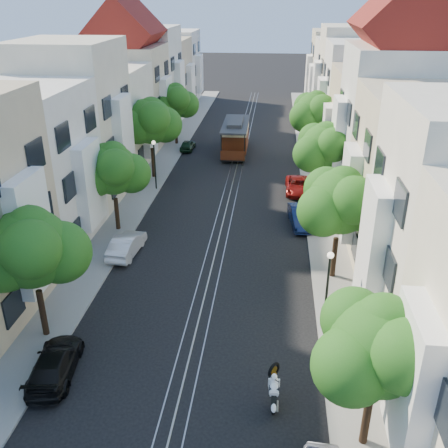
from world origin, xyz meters
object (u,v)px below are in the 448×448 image
(parked_car_e_mid, at_px, (301,217))
(parked_car_w_far, at_px, (188,145))
(tree_w_b, at_px, (114,171))
(tree_e_d, at_px, (315,113))
(lamp_west, at_px, (154,158))
(tree_e_a, at_px, (380,349))
(tree_w_c, at_px, (151,122))
(tree_e_c, at_px, (325,149))
(tree_e_b, at_px, (341,203))
(parked_car_w_near, at_px, (55,363))
(lamp_east, at_px, (328,279))
(cable_car, at_px, (236,135))
(tree_w_a, at_px, (32,250))
(sportbike_rider, at_px, (274,388))
(tree_w_d, at_px, (176,102))
(parked_car_e_far, at_px, (298,186))
(parked_car_w_mid, at_px, (127,245))

(parked_car_e_mid, height_order, parked_car_w_far, parked_car_e_mid)
(tree_w_b, bearing_deg, tree_e_d, 49.73)
(lamp_west, bearing_deg, tree_e_a, -61.55)
(tree_w_c, bearing_deg, tree_e_c, -19.15)
(tree_e_b, height_order, tree_w_b, tree_e_b)
(tree_w_c, height_order, parked_car_w_near, tree_w_c)
(lamp_east, distance_m, parked_car_e_mid, 12.28)
(cable_car, distance_m, parked_car_e_mid, 18.50)
(tree_w_b, relative_size, parked_car_w_near, 1.46)
(tree_w_a, height_order, parked_car_e_mid, tree_w_a)
(lamp_east, height_order, parked_car_e_mid, lamp_east)
(sportbike_rider, height_order, parked_car_w_near, sportbike_rider)
(tree_e_d, distance_m, tree_w_d, 15.25)
(tree_e_b, relative_size, parked_car_w_near, 1.56)
(tree_e_d, relative_size, tree_w_d, 1.05)
(tree_w_a, bearing_deg, parked_car_w_near, -59.17)
(cable_car, bearing_deg, parked_car_e_mid, -71.33)
(tree_e_a, distance_m, sportbike_rider, 5.20)
(tree_w_b, distance_m, tree_w_d, 22.00)
(cable_car, bearing_deg, parked_car_w_near, -99.13)
(tree_w_a, xyz_separation_m, parked_car_w_near, (1.54, -2.58, -4.11))
(tree_w_a, bearing_deg, parked_car_w_far, 87.24)
(tree_w_b, bearing_deg, lamp_west, 84.03)
(tree_w_c, height_order, tree_w_d, tree_w_c)
(tree_w_b, bearing_deg, tree_e_c, 22.62)
(tree_e_d, bearing_deg, parked_car_w_near, -112.16)
(tree_w_a, bearing_deg, lamp_east, 8.57)
(cable_car, bearing_deg, tree_w_c, -128.58)
(tree_w_c, bearing_deg, tree_e_d, 22.62)
(tree_e_c, xyz_separation_m, sportbike_rider, (-3.40, -21.32, -3.76))
(tree_e_b, relative_size, tree_e_c, 1.03)
(tree_w_a, bearing_deg, parked_car_e_far, 58.33)
(tree_e_a, bearing_deg, sportbike_rider, 153.71)
(lamp_west, relative_size, sportbike_rider, 2.28)
(tree_e_b, xyz_separation_m, tree_e_d, (0.00, 22.00, 0.13))
(tree_w_b, xyz_separation_m, parked_car_w_mid, (1.54, -3.38, -3.74))
(sportbike_rider, distance_m, parked_car_e_mid, 17.50)
(tree_w_b, bearing_deg, parked_car_w_mid, -65.50)
(tree_e_c, relative_size, parked_car_w_mid, 1.63)
(tree_w_b, relative_size, parked_car_w_mid, 1.57)
(tree_e_a, relative_size, parked_car_e_far, 1.46)
(tree_e_a, xyz_separation_m, sportbike_rider, (-3.40, 1.68, -3.56))
(tree_e_a, bearing_deg, parked_car_w_mid, 133.35)
(sportbike_rider, xyz_separation_m, parked_car_e_mid, (1.74, 17.42, -0.17))
(lamp_west, bearing_deg, lamp_east, -55.01)
(lamp_west, xyz_separation_m, parked_car_w_near, (0.70, -22.60, -2.22))
(tree_w_b, relative_size, parked_car_w_far, 1.97)
(tree_e_c, distance_m, parked_car_w_mid, 16.40)
(tree_e_b, bearing_deg, tree_e_a, -90.00)
(tree_w_a, height_order, lamp_east, tree_w_a)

